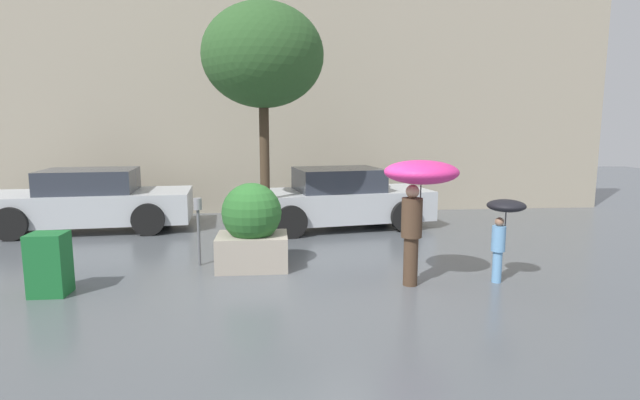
# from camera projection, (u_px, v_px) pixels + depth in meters

# --- Properties ---
(ground_plane) EXTENTS (40.00, 40.00, 0.00)m
(ground_plane) POSITION_uv_depth(u_px,v_px,m) (300.00, 283.00, 7.65)
(ground_plane) COLOR #51565B
(building_facade) EXTENTS (18.00, 0.30, 6.00)m
(building_facade) POSITION_uv_depth(u_px,v_px,m) (288.00, 103.00, 13.60)
(building_facade) COLOR #9E937F
(building_facade) RESTS_ON ground
(planter_box) EXTENTS (1.18, 1.00, 1.45)m
(planter_box) POSITION_uv_depth(u_px,v_px,m) (252.00, 227.00, 8.39)
(planter_box) COLOR #9E9384
(planter_box) RESTS_ON ground
(person_adult) EXTENTS (1.10, 1.10, 1.89)m
(person_adult) POSITION_uv_depth(u_px,v_px,m) (419.00, 183.00, 7.39)
(person_adult) COLOR #473323
(person_adult) RESTS_ON ground
(person_child) EXTENTS (0.57, 0.57, 1.29)m
(person_child) POSITION_uv_depth(u_px,v_px,m) (504.00, 219.00, 7.57)
(person_child) COLOR #669ED1
(person_child) RESTS_ON ground
(parked_car_near) EXTENTS (4.53, 2.54, 1.40)m
(parked_car_near) POSITION_uv_depth(u_px,v_px,m) (338.00, 200.00, 11.80)
(parked_car_near) COLOR #B7BCC1
(parked_car_near) RESTS_ON ground
(parked_car_far) EXTENTS (4.61, 2.31, 1.40)m
(parked_car_far) POSITION_uv_depth(u_px,v_px,m) (91.00, 202.00, 11.50)
(parked_car_far) COLOR #B7BCC1
(parked_car_far) RESTS_ON ground
(street_tree) EXTENTS (2.43, 2.43, 4.81)m
(street_tree) POSITION_uv_depth(u_px,v_px,m) (263.00, 57.00, 9.93)
(street_tree) COLOR #423323
(street_tree) RESTS_ON ground
(parking_meter) EXTENTS (0.14, 0.14, 1.18)m
(parking_meter) POSITION_uv_depth(u_px,v_px,m) (198.00, 217.00, 8.52)
(parking_meter) COLOR #595B60
(parking_meter) RESTS_ON ground
(newspaper_box) EXTENTS (0.50, 0.44, 0.90)m
(newspaper_box) POSITION_uv_depth(u_px,v_px,m) (49.00, 264.00, 7.09)
(newspaper_box) COLOR #19662D
(newspaper_box) RESTS_ON ground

